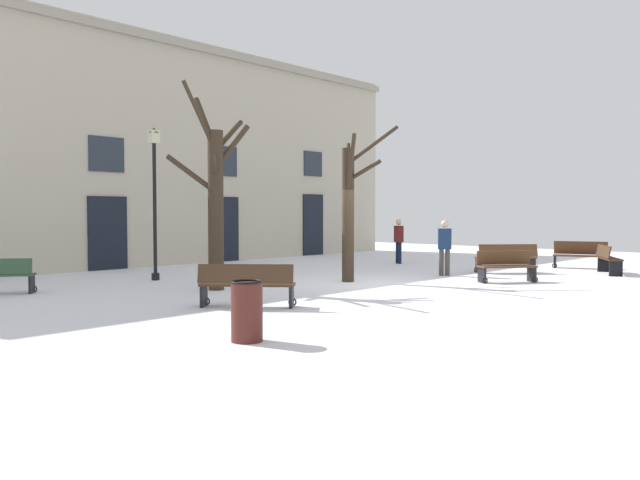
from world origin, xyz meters
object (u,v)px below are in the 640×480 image
Objects in this scene: streetlamp at (155,188)px; bench_back_to_back_right at (506,258)px; litter_bin at (247,311)px; bench_facing_shops at (247,284)px; tree_foreground at (215,197)px; bench_near_lamp at (506,266)px; bench_back_to_back_left at (608,259)px; person_strolling at (399,239)px; person_by_shop_door at (445,245)px; tree_left_of_center at (350,207)px; bench_by_litter_bin at (580,255)px.

streetlamp reaches higher than bench_back_to_back_right.
bench_facing_shops is at bearing 49.29° from litter_bin.
tree_foreground is at bearing -65.64° from bench_facing_shops.
streetlamp is at bearing 85.57° from tree_foreground.
tree_foreground is at bearing -176.78° from bench_near_lamp.
bench_back_to_back_left is at bearing -28.04° from tree_foreground.
streetlamp is at bearing 6.48° from bench_back_to_back_right.
bench_near_lamp is 6.61m from person_strolling.
litter_bin is 10.80m from person_by_shop_door.
streetlamp reaches higher than bench_near_lamp.
bench_back_to_back_left is 12.37m from bench_facing_shops.
litter_bin is at bearing 68.44° from person_by_shop_door.
tree_left_of_center is 3.53m from person_by_shop_door.
bench_by_litter_bin is 1.10× the size of bench_back_to_back_left.
person_strolling reaches higher than bench_back_to_back_left.
bench_by_litter_bin is 1.03× the size of bench_back_to_back_right.
tree_left_of_center is 3.82m from tree_foreground.
bench_near_lamp is at bearing 131.80° from person_by_shop_door.
bench_back_to_back_right reaches higher than bench_back_to_back_left.
bench_facing_shops is at bearing 55.59° from person_by_shop_door.
tree_left_of_center is 8.47m from bench_back_to_back_left.
bench_facing_shops is at bearing -116.49° from tree_foreground.
bench_back_to_back_left reaches higher than bench_facing_shops.
bench_back_to_back_left is at bearing -142.80° from bench_facing_shops.
bench_by_litter_bin reaches higher than bench_back_to_back_left.
litter_bin reaches higher than bench_back_to_back_left.
person_by_shop_door reaches higher than bench_back_to_back_left.
tree_foreground is 3.07× the size of bench_back_to_back_left.
bench_by_litter_bin is at bearing -31.71° from streetlamp.
bench_facing_shops is 11.67m from person_strolling.
bench_back_to_back_left is 0.94× the size of bench_back_to_back_right.
tree_left_of_center is 5.44m from bench_facing_shops.
bench_facing_shops is 8.20m from person_by_shop_door.
tree_foreground is 12.93m from bench_by_litter_bin.
litter_bin is 9.99m from bench_near_lamp.
person_strolling is 0.99× the size of person_by_shop_door.
tree_left_of_center is at bearing 116.71° from bench_back_to_back_left.
litter_bin is at bearing -150.47° from tree_left_of_center.
bench_near_lamp is 0.89× the size of bench_back_to_back_right.
tree_left_of_center is 6.57m from person_strolling.
bench_back_to_back_right reaches higher than bench_near_lamp.
tree_foreground is (-3.61, 1.23, 0.23)m from tree_left_of_center.
bench_by_litter_bin is at bearing -155.92° from bench_back_to_back_right.
bench_back_to_back_right is at bearing -20.14° from tree_foreground.
tree_foreground reaches higher than tree_left_of_center.
streetlamp reaches higher than bench_back_to_back_left.
tree_left_of_center is at bearing 29.53° from litter_bin.
person_by_shop_door is (10.35, 3.03, 0.47)m from litter_bin.
tree_left_of_center is at bearing 34.27° from person_by_shop_door.
tree_foreground is at bearing -127.24° from bench_by_litter_bin.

